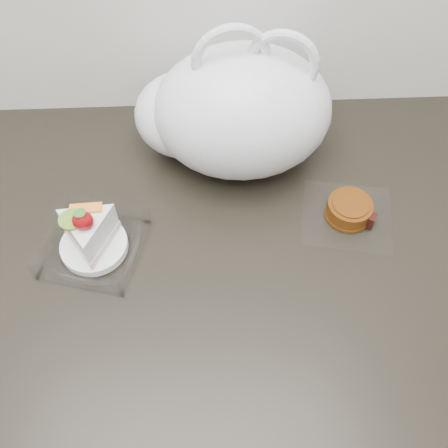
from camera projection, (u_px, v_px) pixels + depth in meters
The scene contains 4 objects.
counter at pixel (163, 347), 1.15m from camera, with size 2.04×0.64×0.90m.
cake_tray at pixel (92, 239), 0.75m from camera, with size 0.17×0.17×0.11m.
mooncake_wrap at pixel (349, 211), 0.80m from camera, with size 0.16×0.16×0.03m.
plastic_bag at pixel (231, 112), 0.80m from camera, with size 0.33×0.23×0.26m.
Camera 1 is at (0.12, 1.26, 1.55)m, focal length 40.00 mm.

